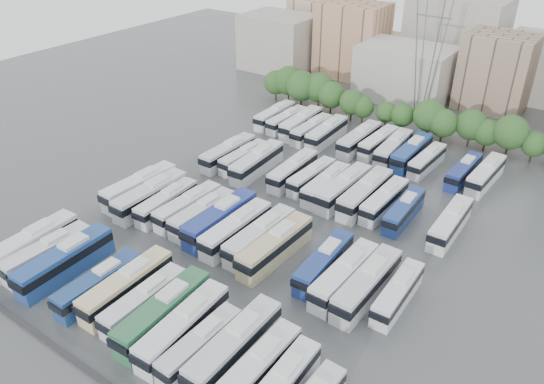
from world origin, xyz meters
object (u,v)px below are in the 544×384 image
Objects in this scene: bus_r0_s2 at (65,261)px; bus_r1_s2 at (167,202)px; bus_r3_s2 at (301,123)px; bus_r2_s7 at (326,184)px; bus_r3_s3 at (312,129)px; bus_r3_s4 at (327,133)px; bus_r0_s11 at (257,369)px; bus_r1_s10 at (324,262)px; bus_r2_s2 at (244,157)px; bus_r3_s7 at (378,142)px; electricity_pylon at (432,29)px; bus_r0_s7 at (164,312)px; bus_r2_s1 at (228,153)px; bus_r1_s6 at (236,229)px; bus_r0_s4 at (99,284)px; bus_r1_s0 at (140,187)px; bus_r1_s11 at (344,275)px; bus_r3_s8 at (393,148)px; bus_r2_s11 at (404,210)px; bus_r2_s13 at (450,223)px; bus_r1_s3 at (188,206)px; bus_r1_s4 at (202,214)px; bus_r3_s6 at (359,139)px; bus_r3_s9 at (411,152)px; bus_r3_s12 at (464,171)px; bus_r0_s0 at (31,245)px; bus_r0_s9 at (200,345)px; bus_r0_s6 at (144,301)px; bus_r1_s5 at (220,219)px; bus_r0_s1 at (47,253)px; bus_r2_s6 at (312,176)px; bus_r1_s1 at (151,195)px; bus_r0_s8 at (183,327)px; bus_r2_s8 at (344,188)px; bus_r0_s10 at (234,346)px; bus_r2_s9 at (365,194)px; bus_r3_s0 at (275,115)px; bus_r1_s13 at (398,293)px; bus_r2_s10 at (384,200)px; bus_r1_s8 at (275,246)px; bus_r2_s5 at (293,170)px; bus_r0_s5 at (127,286)px; bus_r1_s12 at (367,284)px; bus_r3_s10 at (427,160)px; bus_r1_s7 at (260,236)px; bus_r3_s13 at (486,174)px.

bus_r1_s2 is at bearing 88.36° from bus_r0_s2.
bus_r1_s2 is 36.83m from bus_r3_s2.
bus_r2_s7 is 1.01× the size of bus_r3_s3.
bus_r3_s4 reaches higher than bus_r1_s2.
bus_r1_s10 is at bearing 100.63° from bus_r0_s11.
bus_r2_s2 is 0.96× the size of bus_r3_s3.
bus_r3_s3 reaches higher than bus_r3_s7.
bus_r0_s7 is (-0.13, -73.80, -16.59)m from electricity_pylon.
bus_r3_s2 is at bearing 104.19° from bus_r0_s7.
bus_r0_s7 is 1.09× the size of bus_r2_s1.
bus_r1_s6 is (13.05, 18.07, -0.10)m from bus_r0_s2.
bus_r0_s4 is 0.88× the size of bus_r1_s0.
bus_r1_s11 is 1.01× the size of bus_r3_s8.
bus_r2_s11 is 6.74m from bus_r2_s13.
bus_r1_s4 is (3.03, -0.21, -0.02)m from bus_r1_s3.
electricity_pylon is 2.65× the size of bus_r3_s6.
bus_r3_s8 is 3.36m from bus_r3_s9.
bus_r0_s7 is 1.19× the size of bus_r3_s12.
bus_r0_s9 is at bearing -2.20° from bus_r0_s0.
bus_r3_s6 is at bearing 131.10° from bus_r2_s11.
bus_r1_s5 reaches higher than bus_r0_s6.
bus_r0_s1 is at bearing 179.45° from bus_r0_s4.
bus_r2_s1 is 1.11× the size of bus_r2_s6.
bus_r1_s6 is 1.02× the size of bus_r1_s11.
bus_r2_s6 is at bearing 50.38° from bus_r1_s1.
bus_r0_s8 is 0.98× the size of bus_r1_s1.
bus_r3_s9 is (3.65, 18.12, -0.07)m from bus_r2_s8.
bus_r3_s9 is (23.28, 54.78, -0.13)m from bus_r0_s2.
bus_r0_s10 is 35.71m from bus_r2_s9.
bus_r3_s3 is 0.93× the size of bus_r3_s4.
bus_r1_s2 is 37.96m from bus_r3_s0.
bus_r2_s10 reaches higher than bus_r1_s13.
bus_r0_s9 is 38.98m from bus_r2_s6.
bus_r0_s10 is 0.99× the size of bus_r1_s8.
bus_r2_s9 is (13.39, -0.23, 0.20)m from bus_r2_s5.
bus_r0_s0 is 1.04× the size of bus_r0_s8.
bus_r0_s10 is at bearing -95.04° from bus_r3_s12.
bus_r0_s5 is 13.23m from bus_r0_s9.
bus_r2_s11 is (-3.18, 18.40, -0.32)m from bus_r1_s12.
bus_r2_s10 is 25.56m from bus_r3_s4.
bus_r1_s10 is at bearing 53.07° from bus_r0_s6.
electricity_pylon is 2.48× the size of bus_r0_s0.
bus_r3_s9 reaches higher than bus_r1_s4.
bus_r2_s11 is 0.88× the size of bus_r3_s8.
bus_r3_s0 is (-20.02, 54.44, -0.01)m from bus_r0_s6.
bus_r3_s10 is (-3.33, 53.51, -0.17)m from bus_r0_s11.
bus_r1_s0 reaches higher than bus_r1_s7.
bus_r1_s11 is at bearing -69.95° from bus_r2_s9.
bus_r0_s1 is at bearing -179.27° from bus_r0_s9.
bus_r3_s13 is at bearing -0.27° from bus_r3_s4.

